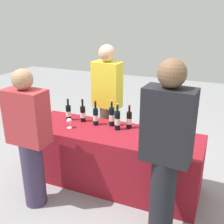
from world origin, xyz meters
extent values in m
plane|color=gray|center=(0.00, 0.00, 0.00)|extent=(12.00, 12.00, 0.00)
cube|color=maroon|center=(0.00, 0.00, 0.36)|extent=(2.14, 0.69, 0.73)
cylinder|color=black|center=(-0.67, 0.12, 0.83)|extent=(0.07, 0.07, 0.20)
cylinder|color=black|center=(-0.67, 0.12, 0.96)|extent=(0.03, 0.03, 0.07)
cylinder|color=black|center=(-0.67, 0.12, 1.01)|extent=(0.03, 0.03, 0.02)
cylinder|color=silver|center=(-0.67, 0.12, 0.82)|extent=(0.07, 0.07, 0.07)
cylinder|color=black|center=(-0.47, 0.15, 0.83)|extent=(0.07, 0.07, 0.20)
cylinder|color=black|center=(-0.47, 0.15, 0.97)|extent=(0.03, 0.03, 0.08)
cylinder|color=black|center=(-0.47, 0.15, 1.02)|extent=(0.03, 0.03, 0.02)
cylinder|color=silver|center=(-0.47, 0.15, 0.82)|extent=(0.07, 0.07, 0.07)
cylinder|color=black|center=(-0.27, 0.11, 0.83)|extent=(0.07, 0.07, 0.21)
cylinder|color=black|center=(-0.27, 0.11, 0.98)|extent=(0.03, 0.03, 0.09)
cylinder|color=maroon|center=(-0.27, 0.11, 1.03)|extent=(0.03, 0.03, 0.02)
cylinder|color=silver|center=(-0.27, 0.11, 0.82)|extent=(0.07, 0.07, 0.07)
cylinder|color=black|center=(-0.07, 0.17, 0.84)|extent=(0.07, 0.07, 0.24)
cylinder|color=black|center=(-0.07, 0.17, 1.00)|extent=(0.02, 0.02, 0.08)
cylinder|color=gold|center=(-0.07, 0.17, 1.05)|extent=(0.03, 0.03, 0.02)
cylinder|color=silver|center=(-0.07, 0.17, 0.83)|extent=(0.07, 0.07, 0.08)
cylinder|color=black|center=(0.04, 0.08, 0.84)|extent=(0.07, 0.07, 0.23)
cylinder|color=black|center=(0.04, 0.08, 1.00)|extent=(0.02, 0.02, 0.08)
cylinder|color=gold|center=(0.04, 0.08, 1.05)|extent=(0.03, 0.03, 0.02)
cylinder|color=silver|center=(0.04, 0.08, 0.83)|extent=(0.07, 0.07, 0.08)
cylinder|color=black|center=(0.15, 0.18, 0.83)|extent=(0.07, 0.07, 0.21)
cylinder|color=black|center=(0.15, 0.18, 0.97)|extent=(0.03, 0.03, 0.07)
cylinder|color=maroon|center=(0.15, 0.18, 1.01)|extent=(0.03, 0.03, 0.02)
cylinder|color=silver|center=(0.15, 0.18, 0.82)|extent=(0.07, 0.07, 0.07)
cylinder|color=silver|center=(-0.53, -0.10, 0.73)|extent=(0.06, 0.06, 0.00)
cylinder|color=silver|center=(-0.53, -0.10, 0.76)|extent=(0.01, 0.01, 0.06)
sphere|color=silver|center=(-0.53, -0.10, 0.82)|extent=(0.07, 0.07, 0.07)
sphere|color=#590C19|center=(-0.53, -0.10, 0.81)|extent=(0.04, 0.04, 0.04)
cylinder|color=silver|center=(0.45, -0.12, 0.73)|extent=(0.07, 0.07, 0.00)
cylinder|color=silver|center=(0.45, -0.12, 0.76)|extent=(0.01, 0.01, 0.07)
sphere|color=silver|center=(0.45, -0.12, 0.83)|extent=(0.07, 0.07, 0.07)
cylinder|color=silver|center=(0.64, -0.06, 0.73)|extent=(0.06, 0.06, 0.00)
cylinder|color=silver|center=(0.64, -0.06, 0.76)|extent=(0.01, 0.01, 0.07)
sphere|color=silver|center=(0.64, -0.06, 0.83)|extent=(0.07, 0.07, 0.07)
sphere|color=#590C19|center=(0.64, -0.06, 0.82)|extent=(0.04, 0.04, 0.04)
cylinder|color=silver|center=(0.76, -0.16, 0.73)|extent=(0.07, 0.07, 0.00)
cylinder|color=silver|center=(0.76, -0.16, 0.76)|extent=(0.01, 0.01, 0.07)
sphere|color=silver|center=(0.76, -0.16, 0.83)|extent=(0.07, 0.07, 0.07)
sphere|color=#590C19|center=(0.76, -0.16, 0.82)|extent=(0.04, 0.04, 0.04)
cylinder|color=brown|center=(-0.30, 0.53, 0.42)|extent=(0.21, 0.21, 0.83)
cube|color=yellow|center=(-0.30, 0.53, 1.14)|extent=(0.40, 0.24, 0.62)
sphere|color=#D8AD8C|center=(-0.30, 0.53, 1.57)|extent=(0.22, 0.22, 0.22)
cylinder|color=#3F3351|center=(-0.66, -0.69, 0.39)|extent=(0.24, 0.24, 0.77)
cube|color=#B23338|center=(-0.66, -0.69, 1.06)|extent=(0.44, 0.25, 0.58)
sphere|color=tan|center=(-0.66, -0.69, 1.45)|extent=(0.21, 0.21, 0.21)
cylinder|color=black|center=(0.77, -0.64, 0.43)|extent=(0.23, 0.23, 0.86)
cube|color=black|center=(0.77, -0.64, 1.19)|extent=(0.44, 0.26, 0.65)
sphere|color=brown|center=(0.77, -0.64, 1.63)|extent=(0.23, 0.23, 0.23)
camera|label=1|loc=(1.15, -2.72, 2.08)|focal=43.50mm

